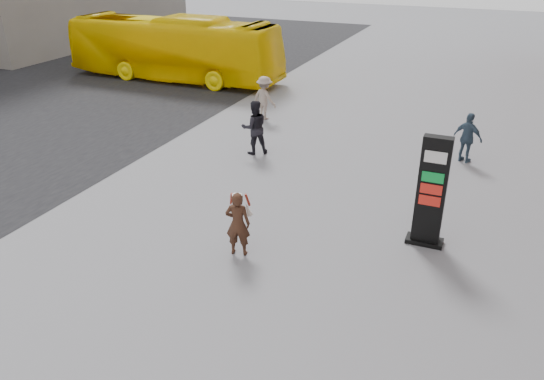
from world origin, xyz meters
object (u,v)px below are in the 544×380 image
at_px(woman, 238,223).
at_px(pedestrian_b, 264,98).
at_px(bus, 174,48).
at_px(pedestrian_a, 254,127).
at_px(info_pylon, 431,192).
at_px(pedestrian_c, 468,138).

distance_m(woman, pedestrian_b, 9.95).
bearing_deg(woman, pedestrian_b, -83.17).
distance_m(bus, pedestrian_a, 11.09).
bearing_deg(pedestrian_b, info_pylon, 154.64).
bearing_deg(info_pylon, pedestrian_c, 85.79).
height_order(bus, pedestrian_c, bus).
bearing_deg(pedestrian_b, pedestrian_c, -172.31).
distance_m(info_pylon, pedestrian_b, 10.27).
distance_m(pedestrian_a, pedestrian_b, 3.74).
distance_m(woman, bus, 16.94).
height_order(pedestrian_a, pedestrian_c, pedestrian_a).
distance_m(pedestrian_b, pedestrian_c, 7.87).
height_order(info_pylon, pedestrian_b, info_pylon).
bearing_deg(pedestrian_a, pedestrian_b, -108.34).
bearing_deg(woman, bus, -66.41).
xyz_separation_m(info_pylon, woman, (-3.82, -2.13, -0.54)).
distance_m(woman, pedestrian_c, 8.83).
height_order(pedestrian_b, pedestrian_c, pedestrian_b).
bearing_deg(pedestrian_c, bus, 1.90).
relative_size(pedestrian_a, pedestrian_c, 1.11).
relative_size(pedestrian_b, pedestrian_c, 1.05).
xyz_separation_m(woman, pedestrian_a, (-2.28, 5.78, 0.11)).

